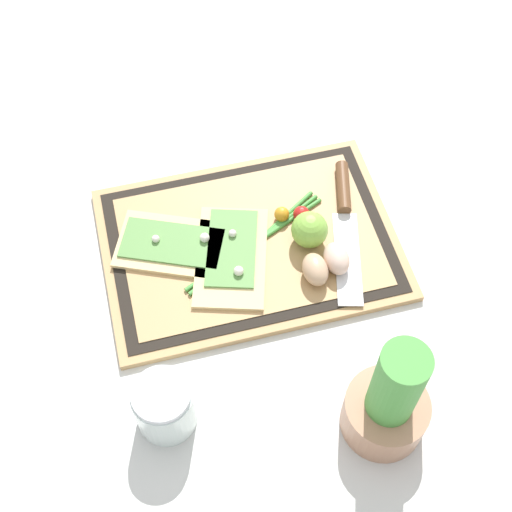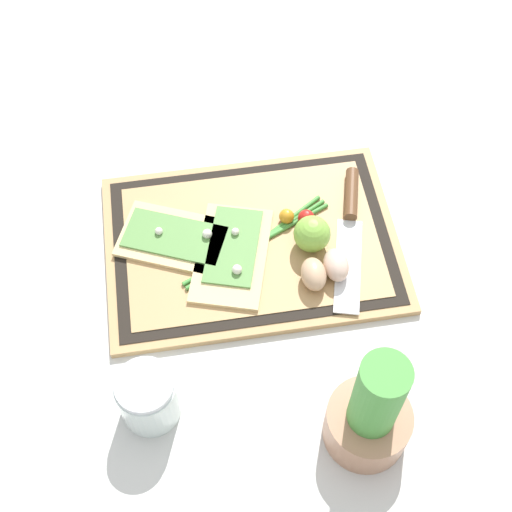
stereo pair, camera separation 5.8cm
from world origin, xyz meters
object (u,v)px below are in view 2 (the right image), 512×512
egg_brown (314,274)px  cherry_tomato_yellow (287,216)px  herb_pot (371,415)px  pizza_slice_far (232,253)px  pizza_slice_near (182,239)px  cherry_tomato_red (306,218)px  knife (350,215)px  egg_pink (336,265)px  sauce_jar (149,399)px  lime (312,234)px

egg_brown → cherry_tomato_yellow: (0.02, -0.12, -0.01)m
cherry_tomato_yellow → herb_pot: 0.38m
pizza_slice_far → herb_pot: 0.35m
pizza_slice_near → herb_pot: herb_pot is taller
pizza_slice_far → cherry_tomato_red: 0.14m
knife → cherry_tomato_yellow: cherry_tomato_yellow is taller
knife → cherry_tomato_yellow: 0.11m
egg_pink → sauce_jar: bearing=30.1°
egg_pink → lime: lime is taller
egg_pink → lime: bearing=-64.1°
lime → cherry_tomato_red: bearing=-90.2°
sauce_jar → pizza_slice_far: bearing=-122.4°
herb_pot → pizza_slice_far: bearing=-65.7°
cherry_tomato_red → herb_pot: size_ratio=0.13×
pizza_slice_near → cherry_tomato_yellow: cherry_tomato_yellow is taller
knife → cherry_tomato_red: size_ratio=9.77×
knife → egg_pink: egg_pink is taller
pizza_slice_far → lime: 0.13m
cherry_tomato_red → sauce_jar: 0.39m
egg_pink → pizza_slice_near: bearing=-22.3°
cherry_tomato_yellow → cherry_tomato_red: bearing=163.8°
lime → cherry_tomato_yellow: 0.06m
lime → herb_pot: 0.32m
pizza_slice_near → egg_pink: (-0.23, 0.10, 0.01)m
knife → egg_pink: bearing=64.6°
sauce_jar → herb_pot: bearing=164.4°
pizza_slice_far → egg_brown: 0.14m
pizza_slice_near → sauce_jar: 0.28m
egg_pink → cherry_tomato_red: egg_pink is taller
egg_brown → knife: bearing=-127.7°
cherry_tomato_red → pizza_slice_near: bearing=1.2°
lime → pizza_slice_far: bearing=0.1°
lime → cherry_tomato_red: size_ratio=2.13×
knife → cherry_tomato_red: bearing=-0.7°
egg_brown → cherry_tomato_red: 0.11m
herb_pot → lime: bearing=-87.5°
egg_brown → lime: (-0.01, -0.07, 0.01)m
pizza_slice_near → sauce_jar: size_ratio=2.46×
egg_brown → egg_pink: size_ratio=1.00×
pizza_slice_near → pizza_slice_far: 0.09m
pizza_slice_near → lime: lime is taller
lime → knife: bearing=-150.5°
pizza_slice_near → egg_brown: 0.22m
herb_pot → sauce_jar: size_ratio=2.25×
egg_brown → cherry_tomato_yellow: bearing=-80.3°
pizza_slice_near → herb_pot: 0.42m
egg_pink → cherry_tomato_red: (0.03, -0.10, -0.01)m
lime → herb_pot: (-0.01, 0.32, 0.03)m
lime → pizza_slice_near: bearing=-10.7°
herb_pot → pizza_slice_near: bearing=-58.2°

